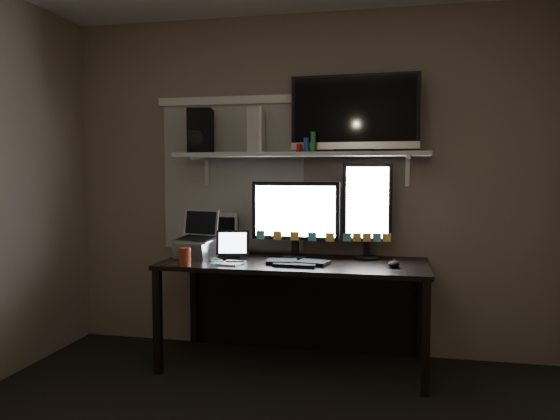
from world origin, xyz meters
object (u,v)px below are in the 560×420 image
(monitor_portrait, at_px, (367,210))
(speaker, at_px, (201,131))
(tv, at_px, (355,114))
(laptop, at_px, (196,235))
(mouse, at_px, (394,264))
(game_console, at_px, (258,131))
(cup, at_px, (185,257))
(keyboard, at_px, (297,262))
(tablet, at_px, (233,245))
(monitor_landscape, at_px, (295,219))
(desk, at_px, (298,283))

(monitor_portrait, height_order, speaker, speaker)
(tv, relative_size, speaker, 2.79)
(monitor_portrait, height_order, laptop, monitor_portrait)
(monitor_portrait, height_order, mouse, monitor_portrait)
(game_console, bearing_deg, cup, -132.20)
(keyboard, relative_size, tablet, 1.82)
(game_console, xyz_separation_m, speaker, (-0.42, -0.03, 0.00))
(monitor_landscape, xyz_separation_m, speaker, (-0.71, 0.03, 0.63))
(desk, bearing_deg, tablet, -167.41)
(mouse, height_order, laptop, laptop)
(mouse, relative_size, tv, 0.13)
(tablet, height_order, laptop, laptop)
(monitor_landscape, height_order, keyboard, monitor_landscape)
(monitor_landscape, relative_size, cup, 5.40)
(keyboard, xyz_separation_m, tablet, (-0.48, 0.13, 0.09))
(mouse, relative_size, game_console, 0.36)
(mouse, height_order, cup, cup)
(speaker, bearing_deg, mouse, -23.47)
(desk, height_order, monitor_landscape, monitor_landscape)
(tablet, relative_size, cup, 1.96)
(desk, height_order, tv, tv)
(cup, bearing_deg, game_console, 55.61)
(desk, bearing_deg, game_console, 165.09)
(desk, relative_size, game_console, 5.64)
(cup, xyz_separation_m, game_console, (0.36, 0.52, 0.85))
(monitor_landscape, xyz_separation_m, laptop, (-0.69, -0.14, -0.11))
(desk, bearing_deg, laptop, -171.24)
(monitor_portrait, distance_m, game_console, 0.97)
(mouse, bearing_deg, tv, 142.56)
(keyboard, distance_m, cup, 0.74)
(keyboard, height_order, tablet, tablet)
(monitor_portrait, distance_m, keyboard, 0.63)
(desk, xyz_separation_m, monitor_landscape, (-0.02, 0.03, 0.46))
(tablet, height_order, tv, tv)
(monitor_landscape, xyz_separation_m, game_console, (-0.29, 0.06, 0.63))
(mouse, height_order, speaker, speaker)
(laptop, bearing_deg, desk, 23.37)
(monitor_landscape, bearing_deg, monitor_portrait, 10.90)
(monitor_landscape, distance_m, mouse, 0.77)
(desk, height_order, laptop, laptop)
(tv, bearing_deg, laptop, -166.55)
(desk, distance_m, mouse, 0.72)
(desk, xyz_separation_m, monitor_portrait, (0.48, 0.08, 0.52))
(mouse, distance_m, speaker, 1.68)
(mouse, xyz_separation_m, laptop, (-1.38, 0.10, 0.14))
(monitor_portrait, relative_size, tablet, 2.98)
(monitor_landscape, distance_m, game_console, 0.70)
(cup, xyz_separation_m, tv, (1.05, 0.55, 0.96))
(cup, distance_m, tv, 1.53)
(desk, distance_m, game_console, 1.13)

